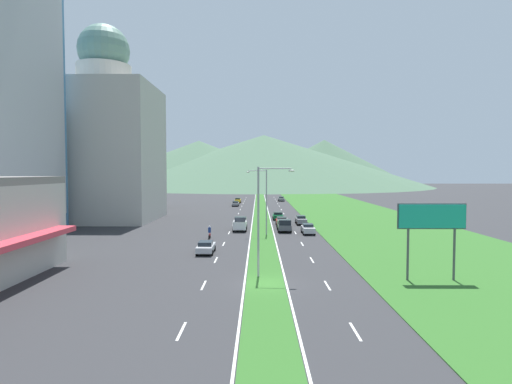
{
  "coord_description": "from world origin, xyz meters",
  "views": [
    {
      "loc": [
        -0.57,
        -33.84,
        9.33
      ],
      "look_at": [
        -1.06,
        46.02,
        5.45
      ],
      "focal_mm": 28.79,
      "sensor_mm": 36.0,
      "label": 1
    }
  ],
  "objects_px": {
    "car_7": "(281,199)",
    "car_3": "(282,221)",
    "pickup_truck_0": "(240,224)",
    "car_2": "(278,216)",
    "motorcycle_rider": "(210,233)",
    "street_lamp_mid": "(264,198)",
    "car_5": "(308,229)",
    "car_1": "(206,247)",
    "street_lamp_near": "(262,214)",
    "pickup_truck_1": "(284,225)",
    "car_4": "(238,200)",
    "car_6": "(236,203)",
    "billboard_roadside": "(432,221)",
    "car_0": "(301,220)"
  },
  "relations": [
    {
      "from": "car_7",
      "to": "motorcycle_rider",
      "type": "distance_m",
      "value": 75.5
    },
    {
      "from": "car_6",
      "to": "street_lamp_mid",
      "type": "bearing_deg",
      "value": -172.15
    },
    {
      "from": "car_2",
      "to": "car_3",
      "type": "relative_size",
      "value": 0.84
    },
    {
      "from": "car_3",
      "to": "car_7",
      "type": "distance_m",
      "value": 60.43
    },
    {
      "from": "street_lamp_mid",
      "to": "car_5",
      "type": "xyz_separation_m",
      "value": [
        6.63,
        1.49,
        -4.78
      ]
    },
    {
      "from": "street_lamp_mid",
      "to": "car_0",
      "type": "distance_m",
      "value": 15.36
    },
    {
      "from": "car_6",
      "to": "pickup_truck_0",
      "type": "distance_m",
      "value": 46.62
    },
    {
      "from": "car_1",
      "to": "car_5",
      "type": "bearing_deg",
      "value": -42.22
    },
    {
      "from": "street_lamp_near",
      "to": "pickup_truck_1",
      "type": "xyz_separation_m",
      "value": [
        3.71,
        28.2,
        -4.66
      ]
    },
    {
      "from": "car_7",
      "to": "car_3",
      "type": "bearing_deg",
      "value": -3.1
    },
    {
      "from": "street_lamp_mid",
      "to": "car_4",
      "type": "bearing_deg",
      "value": 96.39
    },
    {
      "from": "pickup_truck_1",
      "to": "motorcycle_rider",
      "type": "height_order",
      "value": "pickup_truck_1"
    },
    {
      "from": "car_4",
      "to": "car_0",
      "type": "bearing_deg",
      "value": -164.64
    },
    {
      "from": "pickup_truck_0",
      "to": "street_lamp_near",
      "type": "bearing_deg",
      "value": -173.64
    },
    {
      "from": "car_1",
      "to": "car_2",
      "type": "relative_size",
      "value": 1.06
    },
    {
      "from": "car_3",
      "to": "car_4",
      "type": "xyz_separation_m",
      "value": [
        -10.3,
        52.52,
        0.01
      ]
    },
    {
      "from": "pickup_truck_0",
      "to": "car_2",
      "type": "bearing_deg",
      "value": -24.75
    },
    {
      "from": "billboard_roadside",
      "to": "car_0",
      "type": "relative_size",
      "value": 1.4
    },
    {
      "from": "street_lamp_near",
      "to": "motorcycle_rider",
      "type": "xyz_separation_m",
      "value": [
        -7.22,
        21.16,
        -4.9
      ]
    },
    {
      "from": "street_lamp_mid",
      "to": "pickup_truck_0",
      "type": "bearing_deg",
      "value": 125.1
    },
    {
      "from": "car_5",
      "to": "car_7",
      "type": "xyz_separation_m",
      "value": [
        -0.18,
        69.75,
        -0.01
      ]
    },
    {
      "from": "car_0",
      "to": "car_1",
      "type": "distance_m",
      "value": 29.7
    },
    {
      "from": "billboard_roadside",
      "to": "pickup_truck_0",
      "type": "distance_m",
      "value": 35.69
    },
    {
      "from": "pickup_truck_0",
      "to": "car_1",
      "type": "bearing_deg",
      "value": 170.63
    },
    {
      "from": "car_2",
      "to": "pickup_truck_1",
      "type": "distance_m",
      "value": 15.96
    },
    {
      "from": "car_3",
      "to": "car_7",
      "type": "height_order",
      "value": "car_3"
    },
    {
      "from": "billboard_roadside",
      "to": "car_3",
      "type": "height_order",
      "value": "billboard_roadside"
    },
    {
      "from": "street_lamp_mid",
      "to": "pickup_truck_0",
      "type": "xyz_separation_m",
      "value": [
        -3.8,
        5.4,
        -4.58
      ]
    },
    {
      "from": "billboard_roadside",
      "to": "car_4",
      "type": "distance_m",
      "value": 91.26
    },
    {
      "from": "motorcycle_rider",
      "to": "car_5",
      "type": "bearing_deg",
      "value": -72.92
    },
    {
      "from": "car_5",
      "to": "pickup_truck_1",
      "type": "height_order",
      "value": "pickup_truck_1"
    },
    {
      "from": "car_4",
      "to": "billboard_roadside",
      "type": "bearing_deg",
      "value": -166.65
    },
    {
      "from": "car_1",
      "to": "car_6",
      "type": "height_order",
      "value": "car_1"
    },
    {
      "from": "billboard_roadside",
      "to": "car_7",
      "type": "distance_m",
      "value": 96.89
    },
    {
      "from": "motorcycle_rider",
      "to": "car_7",
      "type": "bearing_deg",
      "value": -10.83
    },
    {
      "from": "car_2",
      "to": "street_lamp_near",
      "type": "bearing_deg",
      "value": -4.5
    },
    {
      "from": "motorcycle_rider",
      "to": "car_3",
      "type": "bearing_deg",
      "value": -38.31
    },
    {
      "from": "car_0",
      "to": "car_1",
      "type": "relative_size",
      "value": 1.13
    },
    {
      "from": "street_lamp_mid",
      "to": "car_5",
      "type": "distance_m",
      "value": 8.31
    },
    {
      "from": "car_2",
      "to": "car_3",
      "type": "xyz_separation_m",
      "value": [
        0.23,
        -9.18,
        0.01
      ]
    },
    {
      "from": "car_1",
      "to": "pickup_truck_0",
      "type": "distance_m",
      "value": 19.09
    },
    {
      "from": "street_lamp_near",
      "to": "street_lamp_mid",
      "type": "height_order",
      "value": "street_lamp_near"
    },
    {
      "from": "car_4",
      "to": "car_6",
      "type": "relative_size",
      "value": 0.89
    },
    {
      "from": "car_5",
      "to": "car_7",
      "type": "relative_size",
      "value": 0.89
    },
    {
      "from": "motorcycle_rider",
      "to": "pickup_truck_0",
      "type": "bearing_deg",
      "value": -25.25
    },
    {
      "from": "street_lamp_mid",
      "to": "car_1",
      "type": "xyz_separation_m",
      "value": [
        -6.91,
        -13.43,
        -4.83
      ]
    },
    {
      "from": "car_4",
      "to": "car_6",
      "type": "bearing_deg",
      "value": 179.74
    },
    {
      "from": "car_2",
      "to": "car_7",
      "type": "bearing_deg",
      "value": 176.1
    },
    {
      "from": "car_2",
      "to": "car_6",
      "type": "xyz_separation_m",
      "value": [
        -10.12,
        31.83,
        -0.03
      ]
    },
    {
      "from": "car_5",
      "to": "pickup_truck_1",
      "type": "relative_size",
      "value": 0.77
    }
  ]
}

